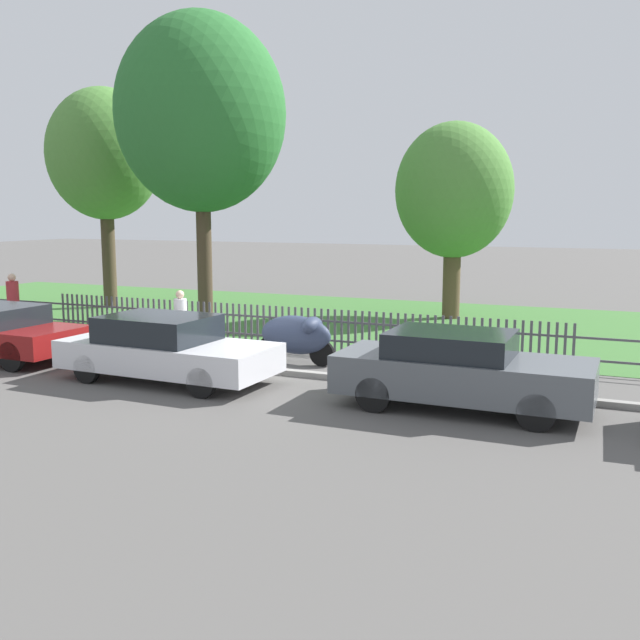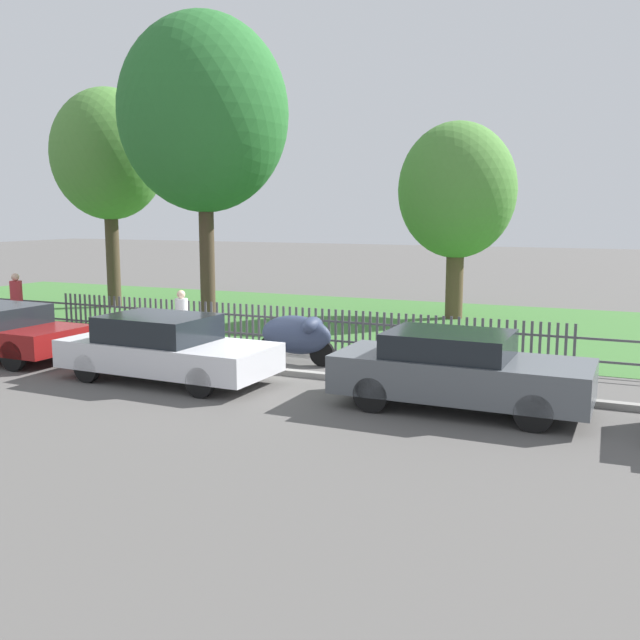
{
  "view_description": "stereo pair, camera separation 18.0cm",
  "coord_description": "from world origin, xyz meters",
  "px_view_note": "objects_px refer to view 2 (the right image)",
  "views": [
    {
      "loc": [
        8.05,
        -13.33,
        3.46
      ],
      "look_at": [
        1.89,
        0.95,
        1.1
      ],
      "focal_mm": 40.0,
      "sensor_mm": 36.0,
      "label": 1
    },
    {
      "loc": [
        8.21,
        -13.26,
        3.46
      ],
      "look_at": [
        1.89,
        0.95,
        1.1
      ],
      "focal_mm": 40.0,
      "sensor_mm": 36.0,
      "label": 2
    }
  ],
  "objects_px": {
    "parked_car_navy_estate": "(458,370)",
    "covered_motorcycle": "(298,335)",
    "tree_nearest_kerb": "(109,155)",
    "tree_behind_motorcycle": "(204,114)",
    "tree_mid_park": "(457,192)",
    "parked_car_silver_hatchback": "(4,331)",
    "pedestrian_by_lamp": "(182,318)",
    "pedestrian_near_fence": "(17,299)",
    "parked_car_black_saloon": "(165,348)"
  },
  "relations": [
    {
      "from": "parked_car_navy_estate",
      "to": "tree_nearest_kerb",
      "type": "relative_size",
      "value": 0.57
    },
    {
      "from": "tree_behind_motorcycle",
      "to": "covered_motorcycle",
      "type": "bearing_deg",
      "value": -40.2
    },
    {
      "from": "parked_car_silver_hatchback",
      "to": "covered_motorcycle",
      "type": "relative_size",
      "value": 2.01
    },
    {
      "from": "parked_car_silver_hatchback",
      "to": "tree_nearest_kerb",
      "type": "bearing_deg",
      "value": 115.96
    },
    {
      "from": "parked_car_black_saloon",
      "to": "pedestrian_by_lamp",
      "type": "height_order",
      "value": "pedestrian_by_lamp"
    },
    {
      "from": "parked_car_navy_estate",
      "to": "tree_behind_motorcycle",
      "type": "relative_size",
      "value": 0.47
    },
    {
      "from": "tree_nearest_kerb",
      "to": "pedestrian_near_fence",
      "type": "relative_size",
      "value": 4.59
    },
    {
      "from": "tree_behind_motorcycle",
      "to": "pedestrian_near_fence",
      "type": "xyz_separation_m",
      "value": [
        -4.16,
        -3.74,
        -5.44
      ]
    },
    {
      "from": "parked_car_navy_estate",
      "to": "tree_mid_park",
      "type": "bearing_deg",
      "value": 104.28
    },
    {
      "from": "pedestrian_by_lamp",
      "to": "parked_car_silver_hatchback",
      "type": "bearing_deg",
      "value": 143.96
    },
    {
      "from": "parked_car_silver_hatchback",
      "to": "parked_car_black_saloon",
      "type": "relative_size",
      "value": 0.85
    },
    {
      "from": "covered_motorcycle",
      "to": "pedestrian_near_fence",
      "type": "height_order",
      "value": "pedestrian_near_fence"
    },
    {
      "from": "parked_car_navy_estate",
      "to": "parked_car_silver_hatchback",
      "type": "bearing_deg",
      "value": -179.32
    },
    {
      "from": "covered_motorcycle",
      "to": "tree_behind_motorcycle",
      "type": "height_order",
      "value": "tree_behind_motorcycle"
    },
    {
      "from": "covered_motorcycle",
      "to": "tree_nearest_kerb",
      "type": "distance_m",
      "value": 13.15
    },
    {
      "from": "parked_car_navy_estate",
      "to": "tree_mid_park",
      "type": "height_order",
      "value": "tree_mid_park"
    },
    {
      "from": "tree_behind_motorcycle",
      "to": "parked_car_navy_estate",
      "type": "bearing_deg",
      "value": -35.37
    },
    {
      "from": "tree_nearest_kerb",
      "to": "tree_behind_motorcycle",
      "type": "bearing_deg",
      "value": -18.76
    },
    {
      "from": "parked_car_silver_hatchback",
      "to": "parked_car_navy_estate",
      "type": "bearing_deg",
      "value": 1.63
    },
    {
      "from": "tree_nearest_kerb",
      "to": "tree_behind_motorcycle",
      "type": "height_order",
      "value": "tree_behind_motorcycle"
    },
    {
      "from": "parked_car_navy_estate",
      "to": "pedestrian_near_fence",
      "type": "height_order",
      "value": "pedestrian_near_fence"
    },
    {
      "from": "pedestrian_near_fence",
      "to": "pedestrian_by_lamp",
      "type": "bearing_deg",
      "value": 177.48
    },
    {
      "from": "parked_car_silver_hatchback",
      "to": "parked_car_navy_estate",
      "type": "distance_m",
      "value": 10.84
    },
    {
      "from": "pedestrian_near_fence",
      "to": "parked_car_black_saloon",
      "type": "bearing_deg",
      "value": 161.08
    },
    {
      "from": "parked_car_navy_estate",
      "to": "covered_motorcycle",
      "type": "distance_m",
      "value": 4.83
    },
    {
      "from": "covered_motorcycle",
      "to": "pedestrian_near_fence",
      "type": "relative_size",
      "value": 1.13
    },
    {
      "from": "tree_nearest_kerb",
      "to": "tree_behind_motorcycle",
      "type": "relative_size",
      "value": 0.83
    },
    {
      "from": "tree_mid_park",
      "to": "pedestrian_by_lamp",
      "type": "bearing_deg",
      "value": -119.17
    },
    {
      "from": "pedestrian_near_fence",
      "to": "parked_car_navy_estate",
      "type": "bearing_deg",
      "value": 172.03
    },
    {
      "from": "covered_motorcycle",
      "to": "tree_mid_park",
      "type": "relative_size",
      "value": 0.31
    },
    {
      "from": "parked_car_black_saloon",
      "to": "tree_mid_park",
      "type": "relative_size",
      "value": 0.72
    },
    {
      "from": "tree_behind_motorcycle",
      "to": "tree_mid_park",
      "type": "height_order",
      "value": "tree_behind_motorcycle"
    },
    {
      "from": "parked_car_navy_estate",
      "to": "covered_motorcycle",
      "type": "xyz_separation_m",
      "value": [
        -4.25,
        2.3,
        -0.04
      ]
    },
    {
      "from": "parked_car_navy_estate",
      "to": "covered_motorcycle",
      "type": "bearing_deg",
      "value": 152.05
    },
    {
      "from": "tree_behind_motorcycle",
      "to": "tree_mid_park",
      "type": "bearing_deg",
      "value": 29.99
    },
    {
      "from": "tree_mid_park",
      "to": "parked_car_silver_hatchback",
      "type": "bearing_deg",
      "value": -127.13
    },
    {
      "from": "parked_car_silver_hatchback",
      "to": "tree_nearest_kerb",
      "type": "xyz_separation_m",
      "value": [
        -3.93,
        8.6,
        4.79
      ]
    },
    {
      "from": "parked_car_navy_estate",
      "to": "tree_mid_park",
      "type": "xyz_separation_m",
      "value": [
        -2.65,
        10.77,
        3.4
      ]
    },
    {
      "from": "covered_motorcycle",
      "to": "tree_behind_motorcycle",
      "type": "distance_m",
      "value": 9.01
    },
    {
      "from": "parked_car_navy_estate",
      "to": "pedestrian_near_fence",
      "type": "distance_m",
      "value": 14.05
    },
    {
      "from": "parked_car_silver_hatchback",
      "to": "parked_car_navy_estate",
      "type": "relative_size",
      "value": 0.87
    },
    {
      "from": "tree_mid_park",
      "to": "pedestrian_near_fence",
      "type": "bearing_deg",
      "value": -145.09
    },
    {
      "from": "covered_motorcycle",
      "to": "tree_behind_motorcycle",
      "type": "xyz_separation_m",
      "value": [
        -5.31,
        4.49,
        5.72
      ]
    },
    {
      "from": "parked_car_black_saloon",
      "to": "parked_car_navy_estate",
      "type": "bearing_deg",
      "value": 4.43
    },
    {
      "from": "parked_car_black_saloon",
      "to": "tree_nearest_kerb",
      "type": "relative_size",
      "value": 0.58
    },
    {
      "from": "tree_nearest_kerb",
      "to": "tree_behind_motorcycle",
      "type": "distance_m",
      "value": 5.58
    },
    {
      "from": "parked_car_silver_hatchback",
      "to": "tree_behind_motorcycle",
      "type": "xyz_separation_m",
      "value": [
        1.28,
        6.83,
        5.73
      ]
    },
    {
      "from": "parked_car_silver_hatchback",
      "to": "tree_mid_park",
      "type": "relative_size",
      "value": 0.61
    },
    {
      "from": "covered_motorcycle",
      "to": "tree_mid_park",
      "type": "distance_m",
      "value": 9.29
    },
    {
      "from": "parked_car_navy_estate",
      "to": "tree_mid_park",
      "type": "relative_size",
      "value": 0.7
    }
  ]
}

